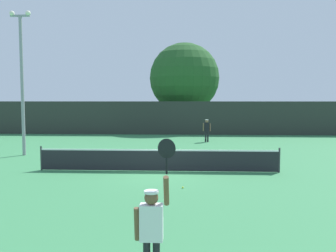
{
  "coord_description": "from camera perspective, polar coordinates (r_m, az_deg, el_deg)",
  "views": [
    {
      "loc": [
        1.19,
        -15.15,
        3.12
      ],
      "look_at": [
        0.19,
        4.7,
        1.64
      ],
      "focal_mm": 37.63,
      "sensor_mm": 36.0,
      "label": 1
    }
  ],
  "objects": [
    {
      "name": "player_receiving",
      "position": [
        26.14,
        6.3,
        -0.36
      ],
      "size": [
        0.57,
        0.24,
        1.66
      ],
      "rotation": [
        0.0,
        0.0,
        3.14
      ],
      "color": "black",
      "rests_on": "ground"
    },
    {
      "name": "tennis_ball",
      "position": [
        12.6,
        2.4,
        -9.92
      ],
      "size": [
        0.07,
        0.07,
        0.07
      ],
      "primitive_type": "sphere",
      "color": "#CCE033",
      "rests_on": "ground"
    },
    {
      "name": "player_serving",
      "position": [
        6.0,
        -2.58,
        -15.53
      ],
      "size": [
        0.67,
        0.39,
        2.49
      ],
      "color": "white",
      "rests_on": "ground"
    },
    {
      "name": "tennis_net",
      "position": [
        15.42,
        -1.59,
        -5.47
      ],
      "size": [
        10.5,
        0.08,
        1.07
      ],
      "color": "#232328",
      "rests_on": "ground"
    },
    {
      "name": "parked_car_near",
      "position": [
        39.17,
        -10.37,
        0.78
      ],
      "size": [
        2.36,
        4.39,
        1.69
      ],
      "rotation": [
        0.0,
        0.0,
        -0.11
      ],
      "color": "red",
      "rests_on": "ground"
    },
    {
      "name": "perimeter_fence",
      "position": [
        31.46,
        0.71,
        1.3
      ],
      "size": [
        36.45,
        0.12,
        2.98
      ],
      "primitive_type": "cube",
      "color": "#2D332D",
      "rests_on": "ground"
    },
    {
      "name": "light_pole",
      "position": [
        21.35,
        -22.59,
        7.81
      ],
      "size": [
        1.18,
        0.28,
        8.0
      ],
      "color": "gray",
      "rests_on": "ground"
    },
    {
      "name": "ground_plane",
      "position": [
        15.51,
        -1.59,
        -7.34
      ],
      "size": [
        120.0,
        120.0,
        0.0
      ],
      "primitive_type": "plane",
      "color": "#387F4C"
    },
    {
      "name": "large_tree",
      "position": [
        35.5,
        2.67,
        7.76
      ],
      "size": [
        6.96,
        6.96,
        8.77
      ],
      "color": "brown",
      "rests_on": "ground"
    },
    {
      "name": "parked_car_mid",
      "position": [
        38.14,
        -2.99,
        0.75
      ],
      "size": [
        2.16,
        4.31,
        1.69
      ],
      "rotation": [
        0.0,
        0.0,
        -0.06
      ],
      "color": "red",
      "rests_on": "ground"
    }
  ]
}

